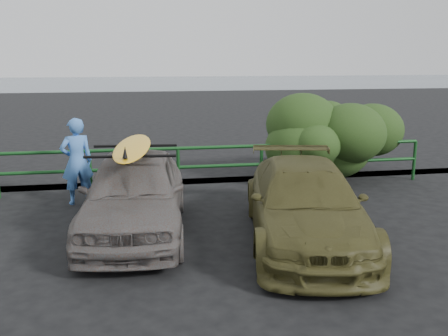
{
  "coord_description": "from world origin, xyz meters",
  "views": [
    {
      "loc": [
        0.1,
        -6.39,
        3.07
      ],
      "look_at": [
        1.62,
        2.34,
        1.1
      ],
      "focal_mm": 40.0,
      "sensor_mm": 36.0,
      "label": 1
    }
  ],
  "objects_px": {
    "olive_vehicle": "(305,204)",
    "man": "(77,161)",
    "sedan": "(135,193)",
    "guardrail": "(135,170)",
    "surfboard": "(133,147)"
  },
  "relations": [
    {
      "from": "guardrail",
      "to": "surfboard",
      "type": "relative_size",
      "value": 4.95
    },
    {
      "from": "olive_vehicle",
      "to": "man",
      "type": "xyz_separation_m",
      "value": [
        -4.01,
        2.99,
        0.26
      ]
    },
    {
      "from": "olive_vehicle",
      "to": "surfboard",
      "type": "xyz_separation_m",
      "value": [
        -2.82,
        0.94,
        0.89
      ]
    },
    {
      "from": "guardrail",
      "to": "sedan",
      "type": "bearing_deg",
      "value": -89.9
    },
    {
      "from": "sedan",
      "to": "man",
      "type": "height_order",
      "value": "man"
    },
    {
      "from": "olive_vehicle",
      "to": "sedan",
      "type": "bearing_deg",
      "value": 172.18
    },
    {
      "from": "sedan",
      "to": "olive_vehicle",
      "type": "relative_size",
      "value": 0.94
    },
    {
      "from": "guardrail",
      "to": "man",
      "type": "xyz_separation_m",
      "value": [
        -1.19,
        -0.71,
        0.4
      ]
    },
    {
      "from": "guardrail",
      "to": "surfboard",
      "type": "distance_m",
      "value": 2.95
    },
    {
      "from": "guardrail",
      "to": "sedan",
      "type": "relative_size",
      "value": 3.27
    },
    {
      "from": "sedan",
      "to": "guardrail",
      "type": "bearing_deg",
      "value": 95.28
    },
    {
      "from": "sedan",
      "to": "surfboard",
      "type": "relative_size",
      "value": 1.52
    },
    {
      "from": "sedan",
      "to": "man",
      "type": "distance_m",
      "value": 2.38
    },
    {
      "from": "sedan",
      "to": "surfboard",
      "type": "height_order",
      "value": "surfboard"
    },
    {
      "from": "olive_vehicle",
      "to": "guardrail",
      "type": "bearing_deg",
      "value": 137.93
    }
  ]
}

